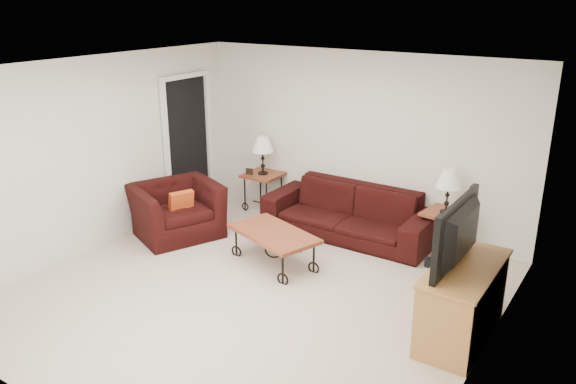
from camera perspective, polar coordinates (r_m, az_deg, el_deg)
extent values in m
plane|color=beige|center=(6.64, -3.37, -9.85)|extent=(5.00, 5.00, 0.00)
cube|color=silver|center=(8.19, 6.97, 5.11)|extent=(5.00, 0.02, 2.50)
cube|color=silver|center=(4.55, -22.99, -8.09)|extent=(5.00, 0.02, 2.50)
cube|color=silver|center=(7.84, -18.43, 3.62)|extent=(0.02, 5.00, 2.50)
cube|color=silver|center=(5.13, 19.45, -4.55)|extent=(0.02, 5.00, 2.50)
plane|color=white|center=(5.85, -3.86, 12.08)|extent=(5.00, 5.00, 0.00)
cube|color=black|center=(8.94, -9.95, 4.65)|extent=(0.08, 0.94, 2.04)
imported|color=black|center=(7.99, 6.08, -2.01)|extent=(2.38, 0.93, 0.70)
cube|color=brown|center=(8.93, -2.48, 0.04)|extent=(0.55, 0.55, 0.59)
cube|color=brown|center=(7.72, 15.26, -3.91)|extent=(0.58, 0.58, 0.56)
cube|color=black|center=(8.80, -3.88, 2.06)|extent=(0.12, 0.04, 0.10)
cube|color=black|center=(7.42, 16.19, -2.19)|extent=(0.11, 0.05, 0.09)
cube|color=brown|center=(7.17, -1.43, -5.58)|extent=(1.30, 0.96, 0.44)
imported|color=black|center=(8.11, -11.04, -1.78)|extent=(1.36, 1.43, 0.74)
cube|color=#D7561B|center=(7.92, -10.58, -1.08)|extent=(0.21, 0.34, 0.33)
cube|color=#BB7445|center=(5.92, 16.98, -10.41)|extent=(0.53, 1.27, 0.76)
imported|color=black|center=(5.62, 17.48, -4.07)|extent=(0.15, 1.13, 0.65)
ellipsoid|color=black|center=(7.18, 14.58, -6.33)|extent=(0.36, 0.30, 0.40)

